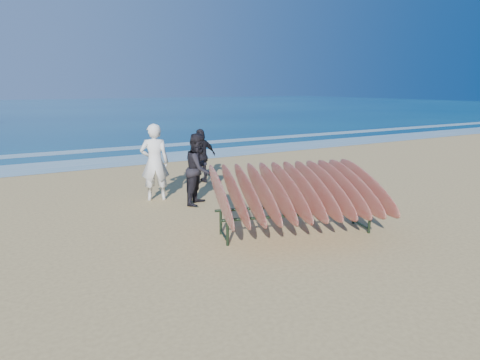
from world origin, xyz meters
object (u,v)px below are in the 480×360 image
(person_white, at_px, (155,162))
(person_dark_b, at_px, (201,156))
(surfboard_rack, at_px, (296,190))
(person_dark_a, at_px, (199,169))

(person_white, relative_size, person_dark_b, 1.20)
(surfboard_rack, bearing_deg, person_white, 127.61)
(surfboard_rack, bearing_deg, person_dark_a, 119.79)
(surfboard_rack, distance_m, person_dark_a, 3.14)
(surfboard_rack, distance_m, person_white, 4.29)
(person_white, bearing_deg, surfboard_rack, 130.83)
(person_dark_a, height_order, person_dark_b, person_dark_a)
(person_white, height_order, person_dark_b, person_white)
(person_white, xyz_separation_m, person_dark_b, (1.92, 1.26, -0.17))
(surfboard_rack, bearing_deg, person_dark_b, 102.38)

